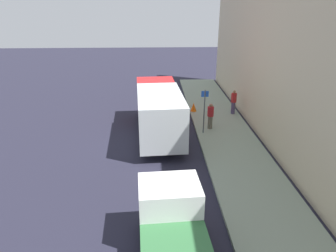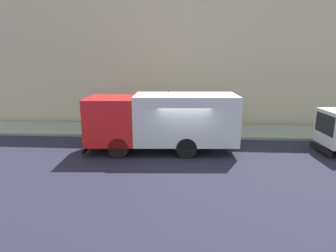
# 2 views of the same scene
# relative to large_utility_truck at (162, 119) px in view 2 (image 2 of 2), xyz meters

# --- Properties ---
(ground) EXTENTS (80.00, 80.00, 0.00)m
(ground) POSITION_rel_large_utility_truck_xyz_m (-0.61, -1.16, -1.69)
(ground) COLOR #212130
(sidewalk) EXTENTS (3.54, 30.00, 0.15)m
(sidewalk) POSITION_rel_large_utility_truck_xyz_m (4.16, -1.16, -1.62)
(sidewalk) COLOR gray
(sidewalk) RESTS_ON ground
(building_facade) EXTENTS (0.50, 30.00, 9.75)m
(building_facade) POSITION_rel_large_utility_truck_xyz_m (6.43, -1.16, 3.18)
(building_facade) COLOR beige
(building_facade) RESTS_ON ground
(large_utility_truck) EXTENTS (2.96, 7.87, 2.99)m
(large_utility_truck) POSITION_rel_large_utility_truck_xyz_m (0.00, 0.00, 0.00)
(large_utility_truck) COLOR red
(large_utility_truck) RESTS_ON ground
(pedestrian_walking) EXTENTS (0.49, 0.49, 1.74)m
(pedestrian_walking) POSITION_rel_large_utility_truck_xyz_m (5.47, 3.29, -0.63)
(pedestrian_walking) COLOR #41395A
(pedestrian_walking) RESTS_ON sidewalk
(pedestrian_standing) EXTENTS (0.47, 0.47, 1.69)m
(pedestrian_standing) POSITION_rel_large_utility_truck_xyz_m (3.31, 0.54, -0.66)
(pedestrian_standing) COLOR #575145
(pedestrian_standing) RESTS_ON sidewalk
(traffic_cone_orange) EXTENTS (0.44, 0.44, 0.63)m
(traffic_cone_orange) POSITION_rel_large_utility_truck_xyz_m (2.65, 3.94, -1.22)
(traffic_cone_orange) COLOR orange
(traffic_cone_orange) RESTS_ON sidewalk
(street_sign_post) EXTENTS (0.44, 0.08, 2.77)m
(street_sign_post) POSITION_rel_large_utility_truck_xyz_m (2.79, -0.13, 0.08)
(street_sign_post) COLOR #4C5156
(street_sign_post) RESTS_ON sidewalk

